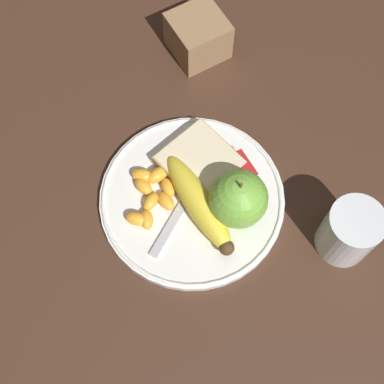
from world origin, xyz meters
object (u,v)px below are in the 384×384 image
Objects in this scene: apple at (238,199)px; condiment_caddy at (198,36)px; fork at (188,197)px; jam_packet at (237,169)px; juice_glass at (349,232)px; plate at (192,199)px; bread_slice at (200,163)px; banana at (199,204)px.

apple is 1.11× the size of condiment_caddy.
jam_packet is (0.00, 0.08, 0.01)m from fork.
apple is at bearing -136.58° from juice_glass.
apple reaches higher than jam_packet.
juice_glass reaches higher than condiment_caddy.
juice_glass reaches higher than plate.
condiment_caddy is (-0.22, 0.14, 0.03)m from plate.
bread_slice is at bearing -149.61° from juice_glass.
fork is at bearing -90.86° from jam_packet.
condiment_caddy is at bearing -178.89° from juice_glass.
plate is at bearing -31.92° from condiment_caddy.
juice_glass is 1.95× the size of jam_packet.
fork is at bearing -135.37° from apple.
condiment_caddy is at bearing 160.48° from apple.
condiment_caddy is (-0.27, 0.10, -0.02)m from apple.
apple is at bearing 43.35° from plate.
bread_slice is at bearing 137.16° from plate.
banana reaches higher than jam_packet.
apple is at bearing -77.25° from fork.
juice_glass reaches higher than fork.
juice_glass is 0.75× the size of bread_slice.
banana reaches higher than plate.
banana is at bearing -108.68° from fork.
condiment_caddy is (-0.24, 0.14, 0.00)m from banana.
apple is 1.97× the size of jam_packet.
juice_glass is (0.16, 0.15, 0.03)m from plate.
fork is at bearing -122.25° from plate.
juice_glass is at bearing 43.40° from plate.
bread_slice is at bearing -173.48° from apple.
juice_glass is at bearing 43.42° from apple.
apple is 0.59× the size of fork.
plate is 0.03m from banana.
plate is 0.01m from fork.
condiment_caddy reaches higher than jam_packet.
juice_glass is 0.17m from jam_packet.
plate is 0.08m from apple.
bread_slice is at bearing 148.85° from banana.
bread_slice is (-0.19, -0.11, -0.02)m from juice_glass.
banana reaches higher than bread_slice.
plate is 2.92× the size of apple.
bread_slice and jam_packet have the same top height.
apple is 0.08m from fork.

